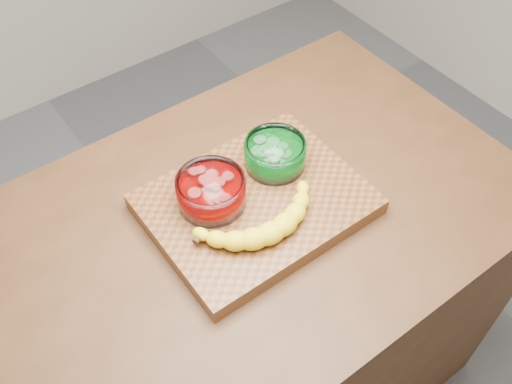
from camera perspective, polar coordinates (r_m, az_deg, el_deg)
ground at (r=2.03m, az=0.00°, el=-17.75°), size 3.50×3.50×0.00m
counter at (r=1.62m, az=0.00°, el=-11.69°), size 1.20×0.80×0.90m
cutting_board at (r=1.23m, az=0.00°, el=-1.20°), size 0.45×0.35×0.04m
bowl_red at (r=1.19m, az=-4.51°, el=0.05°), size 0.15×0.15×0.07m
bowl_green at (r=1.26m, az=1.92°, el=3.82°), size 0.14×0.14×0.06m
banana at (r=1.16m, az=0.53°, el=-2.68°), size 0.31×0.15×0.04m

